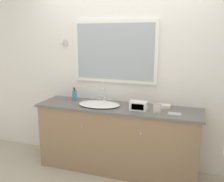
{
  "coord_description": "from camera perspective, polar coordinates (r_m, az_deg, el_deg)",
  "views": [
    {
      "loc": [
        0.93,
        -2.66,
        1.77
      ],
      "look_at": [
        -0.07,
        0.28,
        1.08
      ],
      "focal_mm": 40.0,
      "sensor_mm": 36.0,
      "label": 1
    }
  ],
  "objects": [
    {
      "name": "appliance_box",
      "position": [
        3.07,
        6.07,
        -3.38
      ],
      "size": [
        0.21,
        0.12,
        0.11
      ],
      "color": "white",
      "rests_on": "vanity_counter"
    },
    {
      "name": "ground_plane",
      "position": [
        3.33,
        -0.42,
        -19.6
      ],
      "size": [
        14.0,
        14.0,
        0.0
      ],
      "primitive_type": "plane",
      "color": "#B2A893"
    },
    {
      "name": "soap_bottle",
      "position": [
        3.55,
        -8.55,
        -0.92
      ],
      "size": [
        0.06,
        0.06,
        0.18
      ],
      "color": "teal",
      "rests_on": "vanity_counter"
    },
    {
      "name": "sink_basin",
      "position": [
        3.27,
        -2.93,
        -2.97
      ],
      "size": [
        0.55,
        0.43,
        0.19
      ],
      "color": "white",
      "rests_on": "vanity_counter"
    },
    {
      "name": "hand_towel_near_sink",
      "position": [
        3.23,
        11.64,
        -3.39
      ],
      "size": [
        0.17,
        0.13,
        0.04
      ],
      "color": "silver",
      "rests_on": "vanity_counter"
    },
    {
      "name": "metal_tray",
      "position": [
        2.99,
        14.09,
        -5.11
      ],
      "size": [
        0.15,
        0.11,
        0.01
      ],
      "color": "#ADADB2",
      "rests_on": "vanity_counter"
    },
    {
      "name": "picture_frame",
      "position": [
        2.95,
        10.27,
        -3.96
      ],
      "size": [
        0.09,
        0.01,
        0.13
      ],
      "color": "#B2B2B7",
      "rests_on": "vanity_counter"
    },
    {
      "name": "vanity_counter",
      "position": [
        3.36,
        1.19,
        -10.77
      ],
      "size": [
        2.12,
        0.55,
        0.88
      ],
      "color": "#937556",
      "rests_on": "ground_plane"
    },
    {
      "name": "wall_back",
      "position": [
        3.41,
        2.73,
        4.33
      ],
      "size": [
        8.0,
        0.18,
        2.55
      ],
      "color": "white",
      "rests_on": "ground_plane"
    }
  ]
}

